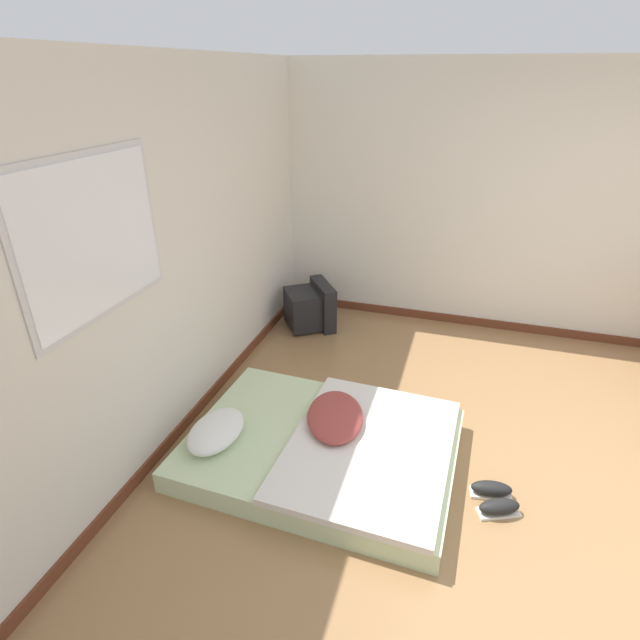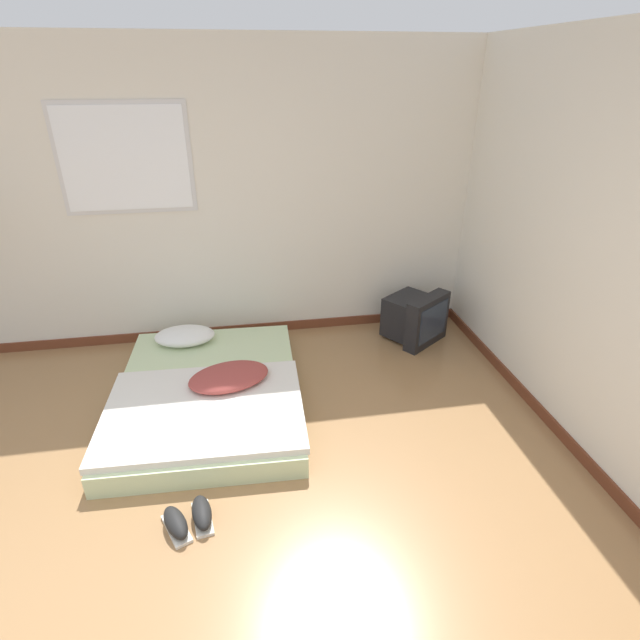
# 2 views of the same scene
# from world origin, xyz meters

# --- Properties ---
(wall_back) EXTENTS (7.41, 0.08, 2.60)m
(wall_back) POSITION_xyz_m (-0.01, 3.02, 1.29)
(wall_back) COLOR silver
(wall_back) RESTS_ON ground_plane
(mattress_bed) EXTENTS (1.44, 1.88, 0.31)m
(mattress_bed) POSITION_xyz_m (0.04, 1.87, 0.11)
(mattress_bed) COLOR beige
(mattress_bed) RESTS_ON ground_plane
(crt_tv) EXTENTS (0.64, 0.64, 0.48)m
(crt_tv) POSITION_xyz_m (1.95, 2.59, 0.23)
(crt_tv) COLOR black
(crt_tv) RESTS_ON ground_plane
(sneaker_pair) EXTENTS (0.32, 0.33, 0.10)m
(sneaker_pair) POSITION_xyz_m (-0.04, 0.70, 0.05)
(sneaker_pair) COLOR silver
(sneaker_pair) RESTS_ON ground_plane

